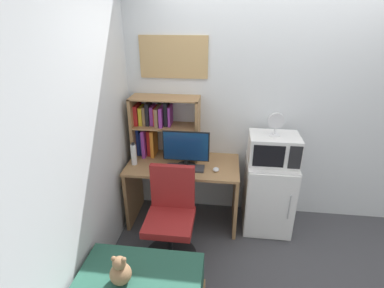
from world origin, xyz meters
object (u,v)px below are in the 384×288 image
Objects in this scene: water_bottle at (134,154)px; microwave at (274,149)px; computer_mouse at (216,169)px; desk_fan at (276,123)px; monitor at (186,149)px; wall_corkboard at (174,57)px; keyboard at (185,168)px; teddy_bear at (120,272)px; mini_fridge at (268,195)px; hutch_bookshelf at (157,125)px; desk_chair at (171,221)px.

water_bottle is 1.45m from microwave.
microwave is at bearing 13.54° from computer_mouse.
microwave is 0.28m from desk_fan.
monitor is 0.95m from wall_corkboard.
monitor is 0.37m from computer_mouse.
wall_corkboard is (-0.17, 0.41, 1.06)m from keyboard.
teddy_bear is at bearing -103.98° from keyboard.
mini_fridge is at bearing 8.15° from keyboard.
computer_mouse is 0.34× the size of desk_fan.
keyboard is at bearing -171.66° from microwave.
computer_mouse is (0.67, -0.30, -0.35)m from hutch_bookshelf.
desk_fan reaches higher than microwave.
keyboard is 1.02m from desk_fan.
wall_corkboard reaches higher than computer_mouse.
computer_mouse is 0.75m from desk_fan.
microwave is at bearing 26.38° from desk_fan.
water_bottle is 1.05× the size of teddy_bear.
desk_chair is at bearing -149.56° from desk_fan.
microwave is 2.09× the size of teddy_bear.
keyboard is 0.57m from desk_chair.
monitor is 5.99× the size of computer_mouse.
water_bottle is at bearing -179.01° from monitor.
desk_fan is 1.23m from wall_corkboard.
desk_fan is at bearing 8.09° from keyboard.
desk_chair is 1.30× the size of wall_corkboard.
mini_fridge is (0.57, 0.13, -0.35)m from computer_mouse.
water_bottle is at bearing -176.28° from mini_fridge.
monitor reaches higher than keyboard.
wall_corkboard is (-0.17, 0.37, 0.86)m from monitor.
microwave is at bearing 89.80° from mini_fridge.
wall_corkboard reaches higher than mini_fridge.
monitor is at bearing 170.97° from computer_mouse.
computer_mouse is 1.35m from teddy_bear.
desk_chair is at bearing 73.69° from teddy_bear.
desk_chair is (0.27, -0.73, -0.70)m from hutch_bookshelf.
microwave is (0.57, 0.14, 0.20)m from computer_mouse.
teddy_bear is (-0.30, -1.23, -0.42)m from monitor.
desk_fan reaches higher than teddy_bear.
hutch_bookshelf reaches higher than water_bottle.
monitor reaches higher than water_bottle.
hutch_bookshelf is 0.91× the size of mini_fridge.
keyboard is (-0.01, -0.04, -0.20)m from monitor.
desk_chair is (-0.08, -0.44, -0.35)m from keyboard.
computer_mouse is 0.16× the size of microwave.
microwave is at bearing 30.39° from desk_chair.
water_bottle is 1.05× the size of desk_fan.
microwave reaches higher than mini_fridge.
monitor is 0.73m from desk_chair.
water_bottle is at bearing 135.27° from desk_chair.
monitor is 1.04m from mini_fridge.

